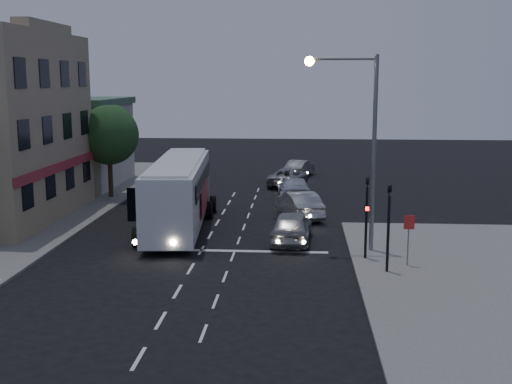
# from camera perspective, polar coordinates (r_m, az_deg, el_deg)

# --- Properties ---
(ground) EXTENTS (120.00, 120.00, 0.00)m
(ground) POSITION_cam_1_polar(r_m,az_deg,el_deg) (28.78, -5.49, -6.23)
(ground) COLOR black
(road_markings) EXTENTS (8.00, 30.55, 0.01)m
(road_markings) POSITION_cam_1_polar(r_m,az_deg,el_deg) (31.77, -2.22, -4.62)
(road_markings) COLOR silver
(road_markings) RESTS_ON ground
(tour_bus) EXTENTS (3.52, 12.39, 3.75)m
(tour_bus) POSITION_cam_1_polar(r_m,az_deg,el_deg) (34.96, -6.87, 0.06)
(tour_bus) COLOR white
(tour_bus) RESTS_ON ground
(car_suv) EXTENTS (2.19, 4.83, 1.61)m
(car_suv) POSITION_cam_1_polar(r_m,az_deg,el_deg) (31.88, 3.19, -3.10)
(car_suv) COLOR #A1A1A1
(car_suv) RESTS_ON ground
(car_sedan_a) EXTENTS (3.00, 5.03, 1.57)m
(car_sedan_a) POSITION_cam_1_polar(r_m,az_deg,el_deg) (37.59, 3.85, -1.12)
(car_sedan_a) COLOR #B1B1B3
(car_sedan_a) RESTS_ON ground
(car_sedan_b) EXTENTS (2.51, 5.34, 1.51)m
(car_sedan_b) POSITION_cam_1_polar(r_m,az_deg,el_deg) (43.07, 3.44, 0.27)
(car_sedan_b) COLOR #B7B8C8
(car_sedan_b) RESTS_ON ground
(car_sedan_c) EXTENTS (3.34, 5.36, 1.38)m
(car_sedan_c) POSITION_cam_1_polar(r_m,az_deg,el_deg) (48.68, 2.90, 1.33)
(car_sedan_c) COLOR gray
(car_sedan_c) RESTS_ON ground
(car_extra) EXTENTS (2.67, 4.53, 1.41)m
(car_extra) POSITION_cam_1_polar(r_m,az_deg,el_deg) (53.49, 3.90, 2.12)
(car_extra) COLOR gray
(car_extra) RESTS_ON ground
(traffic_signal_main) EXTENTS (0.25, 0.35, 4.10)m
(traffic_signal_main) POSITION_cam_1_polar(r_m,az_deg,el_deg) (28.74, 9.81, -1.39)
(traffic_signal_main) COLOR black
(traffic_signal_main) RESTS_ON sidewalk_near
(traffic_signal_side) EXTENTS (0.18, 0.15, 4.10)m
(traffic_signal_side) POSITION_cam_1_polar(r_m,az_deg,el_deg) (26.90, 11.72, -2.23)
(traffic_signal_side) COLOR black
(traffic_signal_side) RESTS_ON sidewalk_near
(regulatory_sign) EXTENTS (0.45, 0.12, 2.20)m
(regulatory_sign) POSITION_cam_1_polar(r_m,az_deg,el_deg) (28.16, 13.42, -3.47)
(regulatory_sign) COLOR slate
(regulatory_sign) RESTS_ON sidewalk_near
(streetlight) EXTENTS (3.32, 0.44, 9.00)m
(streetlight) POSITION_cam_1_polar(r_m,az_deg,el_deg) (29.67, 9.23, 5.45)
(streetlight) COLOR slate
(streetlight) RESTS_ON sidewalk_near
(low_building_north) EXTENTS (9.40, 9.40, 6.50)m
(low_building_north) POSITION_cam_1_polar(r_m,az_deg,el_deg) (50.82, -17.03, 4.34)
(low_building_north) COLOR #B8B5A8
(low_building_north) RESTS_ON sidewalk_far
(street_tree) EXTENTS (4.00, 4.00, 6.20)m
(street_tree) POSITION_cam_1_polar(r_m,az_deg,el_deg) (44.32, -12.96, 5.19)
(street_tree) COLOR black
(street_tree) RESTS_ON sidewalk_far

